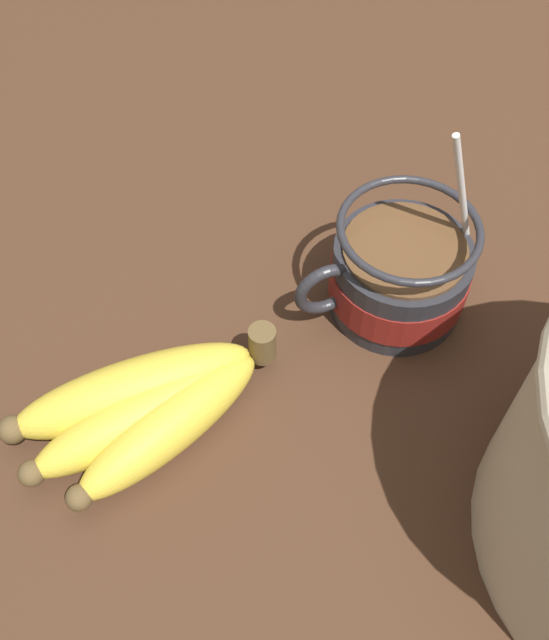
% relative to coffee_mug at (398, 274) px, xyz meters
% --- Properties ---
extents(table, '(1.12, 1.12, 0.03)m').
position_rel_coffee_mug_xyz_m(table, '(0.08, -0.02, -0.05)').
color(table, '#422819').
rests_on(table, ground).
extents(coffee_mug, '(0.15, 0.11, 0.16)m').
position_rel_coffee_mug_xyz_m(coffee_mug, '(0.00, 0.00, 0.00)').
color(coffee_mug, '#28282D').
rests_on(coffee_mug, table).
extents(banana_bunch, '(0.20, 0.10, 0.04)m').
position_rel_coffee_mug_xyz_m(banana_bunch, '(0.21, 0.04, -0.01)').
color(banana_bunch, brown).
rests_on(banana_bunch, table).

